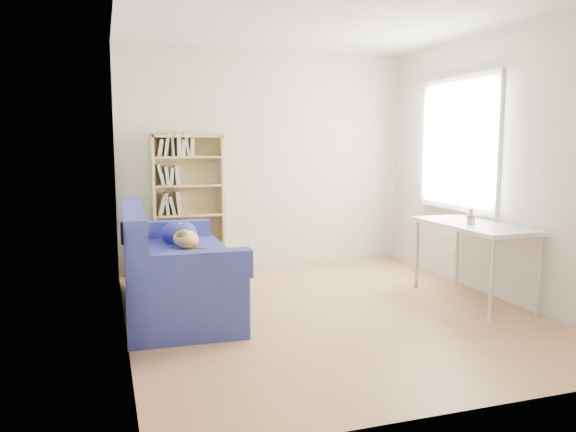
# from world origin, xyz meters

# --- Properties ---
(ground) EXTENTS (4.00, 4.00, 0.00)m
(ground) POSITION_xyz_m (0.00, 0.00, 0.00)
(ground) COLOR #AF7A4F
(ground) RESTS_ON ground
(room_shell) EXTENTS (3.54, 4.04, 2.62)m
(room_shell) POSITION_xyz_m (0.10, 0.03, 1.64)
(room_shell) COLOR silver
(room_shell) RESTS_ON ground
(sofa) EXTENTS (0.98, 1.96, 0.95)m
(sofa) POSITION_xyz_m (-1.32, 0.50, 0.36)
(sofa) COLOR navy
(sofa) RESTS_ON ground
(bookshelf) EXTENTS (0.80, 0.25, 1.60)m
(bookshelf) POSITION_xyz_m (-0.97, 1.86, 0.74)
(bookshelf) COLOR tan
(bookshelf) RESTS_ON ground
(desk) EXTENTS (0.59, 1.28, 0.75)m
(desk) POSITION_xyz_m (1.44, -0.11, 0.68)
(desk) COLOR white
(desk) RESTS_ON ground
(pen_cup) EXTENTS (0.08, 0.08, 0.15)m
(pen_cup) POSITION_xyz_m (1.39, -0.13, 0.80)
(pen_cup) COLOR white
(pen_cup) RESTS_ON desk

